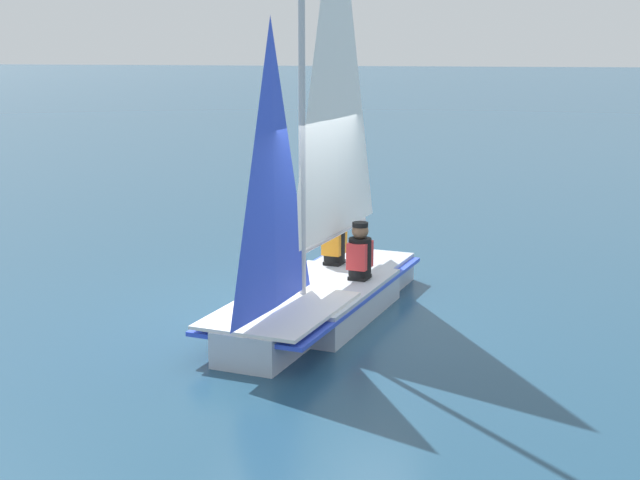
% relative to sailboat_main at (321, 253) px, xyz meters
% --- Properties ---
extents(ground_plane, '(260.00, 260.00, 0.00)m').
position_rel_sailboat_main_xyz_m(ground_plane, '(0.01, 0.03, -0.84)').
color(ground_plane, navy).
extents(sailboat_main, '(2.22, 4.57, 5.71)m').
position_rel_sailboat_main_xyz_m(sailboat_main, '(0.00, 0.00, 0.00)').
color(sailboat_main, '#B2BCCC').
rests_on(sailboat_main, ground_plane).
extents(sailor_helm, '(0.35, 0.39, 1.16)m').
position_rel_sailboat_main_xyz_m(sailor_helm, '(-0.44, -0.41, -0.21)').
color(sailor_helm, black).
rests_on(sailor_helm, ground_plane).
extents(sailor_crew, '(0.35, 0.39, 1.16)m').
position_rel_sailboat_main_xyz_m(sailor_crew, '(0.03, -1.15, -0.22)').
color(sailor_crew, black).
rests_on(sailor_crew, ground_plane).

